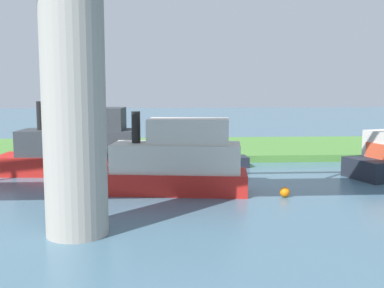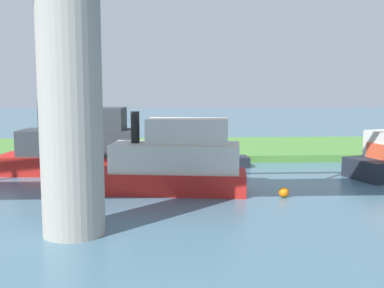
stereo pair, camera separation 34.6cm
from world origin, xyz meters
TOP-DOWN VIEW (x-y plane):
  - ground_plane at (0.00, 0.00)m, footprint 160.00×160.00m
  - grassy_bank at (0.00, -6.00)m, footprint 80.00×12.00m
  - bridge_pylon at (5.69, 15.76)m, footprint 2.28×2.28m
  - person_on_bank at (1.77, -1.57)m, footprint 0.42×0.42m
  - mooring_post at (6.06, -1.33)m, footprint 0.20×0.20m
  - pontoon_yellow at (7.91, 3.33)m, footprint 9.00×3.60m
  - houseboat_blue at (1.95, 8.89)m, footprint 8.44×3.80m
  - riverboat_paddlewheel at (-0.87, 1.58)m, footprint 4.56×1.86m
  - marker_buoy at (-3.51, 10.45)m, footprint 0.50×0.50m

SIDE VIEW (x-z plane):
  - ground_plane at x=0.00m, z-range 0.00..0.00m
  - grassy_bank at x=0.00m, z-range 0.00..0.50m
  - marker_buoy at x=-3.51m, z-range 0.00..0.50m
  - riverboat_paddlewheel at x=-0.87m, z-range -0.21..1.28m
  - mooring_post at x=6.06m, z-range 0.50..1.38m
  - person_on_bank at x=1.77m, z-range 0.51..1.90m
  - houseboat_blue at x=1.95m, z-range -0.54..3.62m
  - pontoon_yellow at x=7.91m, z-range -0.58..3.92m
  - bridge_pylon at x=5.69m, z-range 0.00..10.45m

